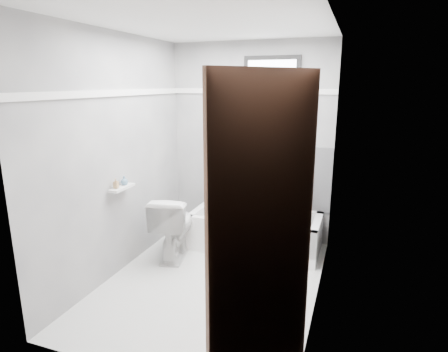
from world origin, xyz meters
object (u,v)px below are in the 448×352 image
at_px(office_chair, 279,200).
at_px(door, 294,261).
at_px(soap_bottle_b, 124,180).
at_px(soap_bottle_a, 116,183).
at_px(toilet, 174,226).
at_px(bathtub, 255,231).

relative_size(office_chair, door, 0.48).
bearing_deg(soap_bottle_b, soap_bottle_a, -90.00).
height_order(office_chair, toilet, office_chair).
bearing_deg(bathtub, soap_bottle_b, -140.05).
bearing_deg(soap_bottle_b, door, -33.46).
distance_m(office_chair, soap_bottle_b, 1.74).
relative_size(office_chair, soap_bottle_b, 10.27).
height_order(toilet, soap_bottle_b, soap_bottle_b).
height_order(toilet, door, door).
distance_m(door, soap_bottle_b, 2.30).
relative_size(toilet, soap_bottle_a, 7.57).
xyz_separation_m(bathtub, soap_bottle_a, (-1.12, -1.08, 0.76)).
bearing_deg(toilet, door, 121.17).
relative_size(office_chair, toilet, 1.33).
xyz_separation_m(bathtub, door, (0.80, -2.21, 0.79)).
bearing_deg(soap_bottle_a, soap_bottle_b, 90.00).
bearing_deg(door, soap_bottle_b, 146.54).
height_order(bathtub, soap_bottle_b, soap_bottle_b).
relative_size(toilet, soap_bottle_b, 7.72).
height_order(soap_bottle_a, soap_bottle_b, soap_bottle_a).
distance_m(door, soap_bottle_a, 2.23).
height_order(bathtub, office_chair, office_chair).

